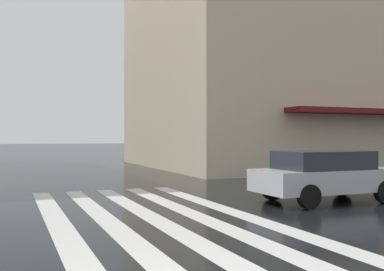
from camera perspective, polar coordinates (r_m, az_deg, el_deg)
The scene contains 3 objects.
zebra_crossing at distance 9.05m, azimuth -3.06°, elevation -11.63°, with size 13.00×4.50×0.01m.
haussmann_block_corner at distance 32.34m, azimuth 17.96°, elevation 12.51°, with size 15.40×25.71×18.14m.
car_silver at distance 12.82m, azimuth 16.89°, elevation -4.83°, with size 1.85×4.10×1.41m.
Camera 1 is at (-4.35, 1.95, 1.81)m, focal length 41.38 mm.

